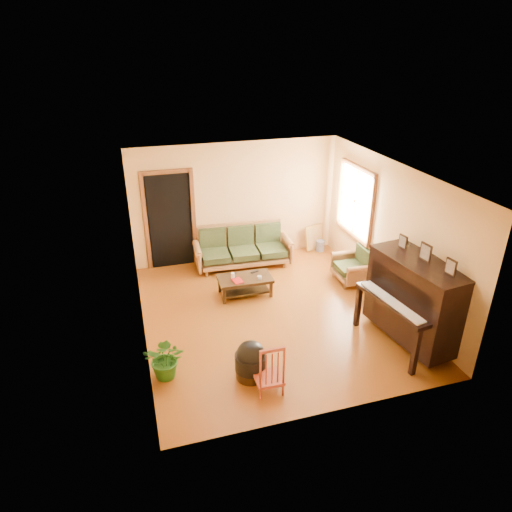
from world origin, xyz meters
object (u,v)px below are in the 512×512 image
object	(u,v)px
armchair	(352,264)
red_chair	(269,366)
piano	(414,302)
footstool	(251,364)
ceramic_crock	(320,246)
sofa	(243,247)
potted_plant	(166,358)
coffee_table	(245,286)

from	to	relation	value
armchair	red_chair	bearing A→B (deg)	-134.89
piano	footstool	xyz separation A→B (m)	(-2.75, -0.13, -0.50)
ceramic_crock	sofa	bearing A→B (deg)	-172.79
armchair	red_chair	size ratio (longest dim) A/B	0.94
sofa	potted_plant	world-z (taller)	sofa
piano	ceramic_crock	bearing A→B (deg)	82.09
piano	sofa	bearing A→B (deg)	111.76
sofa	coffee_table	bearing A→B (deg)	-100.76
armchair	potted_plant	world-z (taller)	armchair
piano	potted_plant	xyz separation A→B (m)	(-3.92, 0.21, -0.39)
coffee_table	potted_plant	size ratio (longest dim) A/B	1.56
coffee_table	red_chair	world-z (taller)	red_chair
sofa	coffee_table	world-z (taller)	sofa
coffee_table	potted_plant	bearing A→B (deg)	-131.08
sofa	piano	world-z (taller)	piano
coffee_table	footstool	distance (m)	2.38
sofa	armchair	xyz separation A→B (m)	(1.93, -1.29, -0.06)
coffee_table	footstool	world-z (taller)	footstool
sofa	armchair	distance (m)	2.32
sofa	piano	bearing A→B (deg)	-57.73
ceramic_crock	piano	bearing A→B (deg)	-90.31
sofa	armchair	world-z (taller)	sofa
sofa	red_chair	world-z (taller)	sofa
red_chair	footstool	bearing A→B (deg)	116.59
coffee_table	piano	bearing A→B (deg)	-44.83
ceramic_crock	coffee_table	bearing A→B (deg)	-146.89
red_chair	ceramic_crock	size ratio (longest dim) A/B	3.30
armchair	footstool	bearing A→B (deg)	-140.58
sofa	coffee_table	size ratio (longest dim) A/B	2.00
armchair	ceramic_crock	world-z (taller)	armchair
potted_plant	armchair	bearing A→B (deg)	25.54
piano	ceramic_crock	distance (m)	3.68
sofa	ceramic_crock	size ratio (longest dim) A/B	8.24
sofa	armchair	bearing A→B (deg)	-30.83
ceramic_crock	potted_plant	distance (m)	5.22
sofa	red_chair	distance (m)	3.92
potted_plant	coffee_table	bearing A→B (deg)	48.92
sofa	footstool	bearing A→B (deg)	-100.47
piano	red_chair	world-z (taller)	piano
sofa	ceramic_crock	xyz separation A→B (m)	(1.93, 0.24, -0.32)
red_chair	potted_plant	distance (m)	1.50
armchair	piano	distance (m)	2.13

